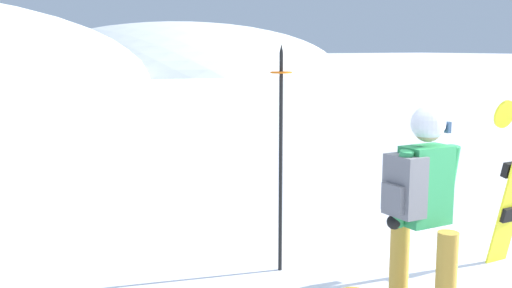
{
  "coord_description": "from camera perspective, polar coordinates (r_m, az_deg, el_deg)",
  "views": [
    {
      "loc": [
        -3.83,
        -2.73,
        2.14
      ],
      "look_at": [
        -0.22,
        3.41,
        1.0
      ],
      "focal_mm": 43.16,
      "sensor_mm": 36.0,
      "label": 1
    }
  ],
  "objects": [
    {
      "name": "ridge_peak_far",
      "position": [
        54.14,
        -7.02,
        6.73
      ],
      "size": [
        28.14,
        25.33,
        8.44
      ],
      "color": "white",
      "rests_on": "ground"
    },
    {
      "name": "piste_marker_near",
      "position": [
        5.75,
        2.31,
        -0.08
      ],
      "size": [
        0.2,
        0.2,
        2.16
      ],
      "color": "black",
      "rests_on": "ground"
    },
    {
      "name": "snowboarder_main",
      "position": [
        4.68,
        15.04,
        -6.33
      ],
      "size": [
        0.64,
        1.84,
        1.71
      ],
      "color": "orange",
      "rests_on": "ground"
    }
  ]
}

